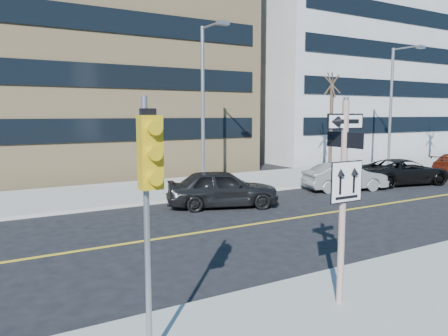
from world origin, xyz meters
TOP-DOWN VIEW (x-y plane):
  - ground at (0.00, 0.00)m, footprint 120.00×120.00m
  - far_sidewalk at (18.00, 12.00)m, footprint 66.00×6.00m
  - road_centerline at (12.00, 4.00)m, footprint 40.00×0.14m
  - sign_pole at (0.00, -2.51)m, footprint 0.92×0.92m
  - traffic_signal at (-4.00, -2.66)m, footprint 0.32×0.45m
  - parked_car_a at (2.85, 7.08)m, footprint 3.36×5.03m
  - parked_car_b at (10.28, 7.38)m, footprint 2.54×4.46m
  - parked_car_c at (14.60, 7.16)m, footprint 3.45×5.50m
  - streetlight_a at (4.00, 10.76)m, footprint 0.55×2.25m
  - streetlight_b at (18.00, 10.76)m, footprint 0.55×2.25m
  - street_tree_west at (13.00, 11.30)m, footprint 1.80×1.80m
  - building_brick at (2.00, 25.00)m, footprint 18.00×18.00m
  - building_grey_mid at (24.00, 24.00)m, footprint 20.00×16.00m
  - building_grey_far at (45.00, 27.00)m, footprint 18.00×18.00m

SIDE VIEW (x-z plane):
  - ground at x=0.00m, z-range 0.00..0.00m
  - road_centerline at x=12.00m, z-range 0.00..0.01m
  - far_sidewalk at x=18.00m, z-range 0.00..0.15m
  - parked_car_b at x=10.28m, z-range 0.00..1.39m
  - parked_car_c at x=14.60m, z-range 0.00..1.42m
  - parked_car_a at x=2.85m, z-range 0.00..1.59m
  - sign_pole at x=0.00m, z-range 0.41..4.47m
  - traffic_signal at x=-4.00m, z-range 1.03..5.03m
  - streetlight_a at x=4.00m, z-range 0.76..8.76m
  - streetlight_b at x=18.00m, z-range 0.76..8.76m
  - street_tree_west at x=13.00m, z-range 2.35..8.70m
  - building_grey_mid at x=24.00m, z-range 0.00..15.00m
  - building_grey_far at x=45.00m, z-range 0.00..16.00m
  - building_brick at x=2.00m, z-range 0.00..18.00m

